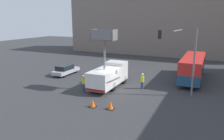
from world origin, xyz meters
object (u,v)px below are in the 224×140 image
Objects in this scene: city_bus at (193,66)px; traffic_cone_mid_road at (110,105)px; road_worker_near_truck at (84,83)px; road_worker_directing at (142,81)px; utility_truck at (109,74)px; traffic_cone_near_truck at (93,103)px; parked_car_curbside at (66,70)px; traffic_light_pole at (182,51)px.

traffic_cone_mid_road is at bearing 141.80° from city_bus.
road_worker_directing is (5.57, 3.46, 0.00)m from road_worker_near_truck.
utility_truck reaches higher than road_worker_near_truck.
traffic_cone_near_truck is at bearing -78.32° from utility_truck.
road_worker_near_truck is 2.44× the size of traffic_cone_mid_road.
utility_truck is 3.90m from road_worker_directing.
parked_car_curbside is at bearing 137.13° from traffic_cone_near_truck.
traffic_light_pole is at bearing -6.84° from parked_car_curbside.
utility_truck is 9.17× the size of traffic_cone_near_truck.
parked_car_curbside is at bearing 20.95° from road_worker_near_truck.
city_bus reaches higher than road_worker_near_truck.
parked_car_curbside is (-16.59, -4.53, -1.13)m from city_bus.
traffic_light_pole is (-0.68, -6.44, 2.80)m from city_bus.
city_bus reaches higher than traffic_cone_mid_road.
traffic_light_pole reaches higher than traffic_cone_near_truck.
utility_truck is at bearing 144.77° from road_worker_directing.
parked_car_curbside is at bearing 121.26° from road_worker_directing.
traffic_light_pole is 3.80× the size of road_worker_near_truck.
road_worker_near_truck is at bearing -39.73° from parked_car_curbside.
traffic_cone_mid_road is at bearing -127.00° from traffic_light_pole.
traffic_cone_mid_road is 13.85m from parked_car_curbside.
road_worker_directing is (3.71, 1.01, -0.64)m from utility_truck.
road_worker_directing is at bearing 177.58° from traffic_light_pole.
utility_truck is at bearing 116.91° from traffic_cone_mid_road.
traffic_cone_mid_road is (2.89, -5.69, -1.20)m from utility_truck.
road_worker_near_truck and road_worker_directing have the same top height.
road_worker_near_truck is (-1.85, -2.45, -0.65)m from utility_truck.
parked_car_curbside is at bearing 173.16° from traffic_light_pole.
traffic_cone_mid_road is at bearing 7.96° from traffic_cone_near_truck.
road_worker_near_truck is at bearing 131.60° from traffic_cone_near_truck.
city_bus is at bearing 2.35° from road_worker_directing.
road_worker_near_truck reaches higher than parked_car_curbside.
traffic_cone_near_truck is 0.98× the size of traffic_cone_mid_road.
city_bus is 7.93m from road_worker_directing.
utility_truck reaches higher than road_worker_directing.
road_worker_directing is 6.77m from traffic_cone_mid_road.
traffic_light_pole is (7.80, 0.83, 3.08)m from utility_truck.
road_worker_near_truck is at bearing 161.48° from road_worker_directing.
traffic_light_pole is 1.56× the size of parked_car_curbside.
road_worker_directing is at bearing -87.46° from road_worker_near_truck.
parked_car_curbside is (-10.99, 8.43, 0.36)m from traffic_cone_mid_road.
road_worker_directing is at bearing 127.89° from city_bus.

